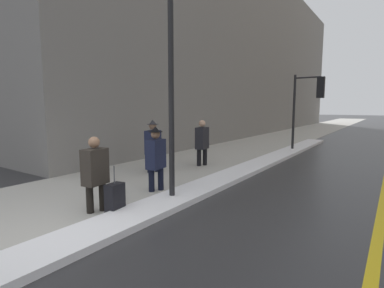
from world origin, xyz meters
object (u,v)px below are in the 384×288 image
at_px(traffic_light_near, 311,96).
at_px(pedestrian_trailing, 95,171).
at_px(lamp_post, 171,55).
at_px(pedestrian_with_shoulder_bag, 153,144).
at_px(pedestrian_in_fedora, 156,156).
at_px(rolling_suitcase, 115,199).
at_px(pedestrian_nearside, 202,141).

height_order(traffic_light_near, pedestrian_trailing, traffic_light_near).
bearing_deg(lamp_post, pedestrian_with_shoulder_bag, 139.34).
distance_m(pedestrian_in_fedora, rolling_suitcase, 1.78).
xyz_separation_m(pedestrian_trailing, rolling_suitcase, (0.39, 0.13, -0.52)).
xyz_separation_m(pedestrian_in_fedora, pedestrian_with_shoulder_bag, (-1.46, 1.55, 0.03)).
bearing_deg(rolling_suitcase, pedestrian_nearside, -173.72).
height_order(traffic_light_near, rolling_suitcase, traffic_light_near).
distance_m(lamp_post, pedestrian_trailing, 2.78).
bearing_deg(pedestrian_in_fedora, rolling_suitcase, 6.52).
distance_m(traffic_light_near, pedestrian_with_shoulder_bag, 7.78).
distance_m(lamp_post, rolling_suitcase, 3.10).
xyz_separation_m(pedestrian_trailing, pedestrian_in_fedora, (-0.01, 1.77, 0.04)).
distance_m(pedestrian_in_fedora, pedestrian_nearside, 3.39).
bearing_deg(traffic_light_near, pedestrian_trailing, -97.56).
xyz_separation_m(lamp_post, pedestrian_in_fedora, (-0.78, 0.37, -2.23)).
bearing_deg(rolling_suitcase, pedestrian_trailing, -78.86).
bearing_deg(lamp_post, rolling_suitcase, -106.92).
bearing_deg(lamp_post, pedestrian_nearside, 112.92).
xyz_separation_m(pedestrian_trailing, pedestrian_with_shoulder_bag, (-1.47, 3.32, 0.07)).
relative_size(traffic_light_near, pedestrian_nearside, 2.18).
height_order(pedestrian_in_fedora, pedestrian_with_shoulder_bag, pedestrian_with_shoulder_bag).
height_order(pedestrian_with_shoulder_bag, rolling_suitcase, pedestrian_with_shoulder_bag).
relative_size(pedestrian_in_fedora, pedestrian_with_shoulder_bag, 0.96).
bearing_deg(pedestrian_nearside, traffic_light_near, 149.12).
bearing_deg(pedestrian_with_shoulder_bag, lamp_post, 42.34).
xyz_separation_m(lamp_post, pedestrian_with_shoulder_bag, (-2.24, 1.93, -2.20)).
height_order(pedestrian_nearside, rolling_suitcase, pedestrian_nearside).
distance_m(pedestrian_nearside, rolling_suitcase, 5.11).
relative_size(pedestrian_nearside, rolling_suitcase, 1.68).
distance_m(lamp_post, traffic_light_near, 8.97).
height_order(pedestrian_trailing, pedestrian_nearside, pedestrian_nearside).
bearing_deg(pedestrian_in_fedora, pedestrian_with_shoulder_bag, -143.75).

